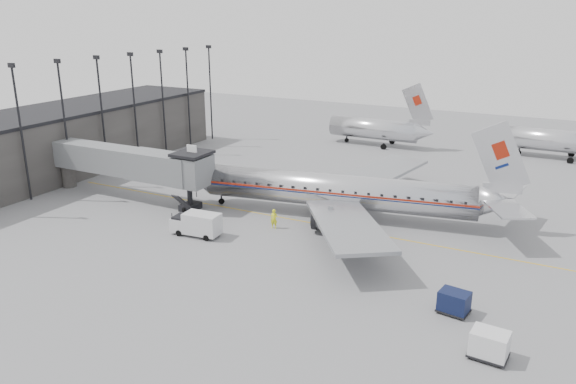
% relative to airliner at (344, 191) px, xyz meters
% --- Properties ---
extents(ground, '(160.00, 160.00, 0.00)m').
position_rel_airliner_xyz_m(ground, '(-6.19, -9.12, -2.79)').
color(ground, slate).
rests_on(ground, ground).
extents(terminal, '(12.00, 46.00, 8.00)m').
position_rel_airliner_xyz_m(terminal, '(-40.19, 0.88, 1.21)').
color(terminal, '#373432').
rests_on(terminal, ground).
extents(apron_line, '(60.00, 0.15, 0.01)m').
position_rel_airliner_xyz_m(apron_line, '(-3.19, -3.12, -2.79)').
color(apron_line, gold).
rests_on(apron_line, ground).
extents(jet_bridge, '(21.00, 6.20, 7.10)m').
position_rel_airliner_xyz_m(jet_bridge, '(-22.85, -5.46, 1.39)').
color(jet_bridge, slate).
rests_on(jet_bridge, ground).
extents(floodlight_masts, '(0.90, 42.25, 15.25)m').
position_rel_airliner_xyz_m(floodlight_masts, '(-33.69, 3.88, 5.57)').
color(floodlight_masts, black).
rests_on(floodlight_masts, ground).
extents(distant_aircraft_near, '(16.39, 3.20, 10.26)m').
position_rel_airliner_xyz_m(distant_aircraft_near, '(-7.98, 32.88, -0.06)').
color(distant_aircraft_near, silver).
rests_on(distant_aircraft_near, ground).
extents(distant_aircraft_mid, '(16.39, 3.20, 10.26)m').
position_rel_airliner_xyz_m(distant_aircraft_mid, '(18.02, 36.88, -0.06)').
color(distant_aircraft_mid, silver).
rests_on(distant_aircraft_mid, ground).
extents(airliner, '(34.85, 32.02, 11.10)m').
position_rel_airliner_xyz_m(airliner, '(0.00, 0.00, 0.00)').
color(airliner, silver).
rests_on(airliner, ground).
extents(service_van, '(4.96, 2.23, 2.27)m').
position_rel_airliner_xyz_m(service_van, '(-10.55, -11.13, -1.60)').
color(service_van, silver).
rests_on(service_van, ground).
extents(baggage_cart_navy, '(2.35, 1.92, 1.67)m').
position_rel_airliner_xyz_m(baggage_cart_navy, '(14.34, -14.61, -1.90)').
color(baggage_cart_navy, black).
rests_on(baggage_cart_navy, ground).
extents(baggage_cart_white, '(2.44, 1.94, 1.82)m').
position_rel_airliner_xyz_m(baggage_cart_white, '(17.40, -19.12, -1.82)').
color(baggage_cart_white, silver).
rests_on(baggage_cart_white, ground).
extents(ramp_worker, '(0.79, 0.60, 1.95)m').
position_rel_airliner_xyz_m(ramp_worker, '(-4.85, -6.12, -1.81)').
color(ramp_worker, yellow).
rests_on(ramp_worker, ground).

